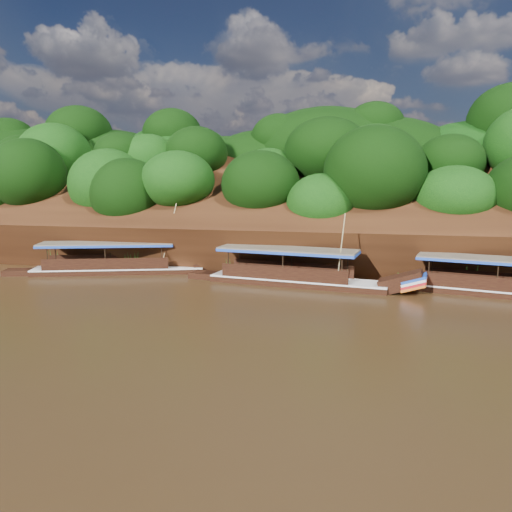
{
  "coord_description": "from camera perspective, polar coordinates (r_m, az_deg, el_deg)",
  "views": [
    {
      "loc": [
        5.06,
        -27.94,
        7.73
      ],
      "look_at": [
        -2.66,
        7.0,
        2.02
      ],
      "focal_mm": 35.0,
      "sensor_mm": 36.0,
      "label": 1
    }
  ],
  "objects": [
    {
      "name": "ground",
      "position": [
        29.43,
        2.13,
        -6.17
      ],
      "size": [
        160.0,
        160.0,
        0.0
      ],
      "primitive_type": "plane",
      "color": "black",
      "rests_on": "ground"
    },
    {
      "name": "boat_2",
      "position": [
        41.7,
        -14.29,
        -1.11
      ],
      "size": [
        15.86,
        6.78,
        6.08
      ],
      "rotation": [
        0.0,
        0.0,
        0.31
      ],
      "color": "black",
      "rests_on": "ground"
    },
    {
      "name": "reeds",
      "position": [
        39.05,
        -0.69,
        -1.01
      ],
      "size": [
        50.09,
        2.45,
        2.03
      ],
      "color": "#246018",
      "rests_on": "ground"
    },
    {
      "name": "boat_1",
      "position": [
        35.83,
        5.99,
        -2.48
      ],
      "size": [
        15.34,
        4.33,
        5.8
      ],
      "rotation": [
        0.0,
        0.0,
        -0.14
      ],
      "color": "black",
      "rests_on": "ground"
    },
    {
      "name": "riverbank",
      "position": [
        51.25,
        6.7,
        2.46
      ],
      "size": [
        120.0,
        30.06,
        19.4
      ],
      "color": "black",
      "rests_on": "ground"
    }
  ]
}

